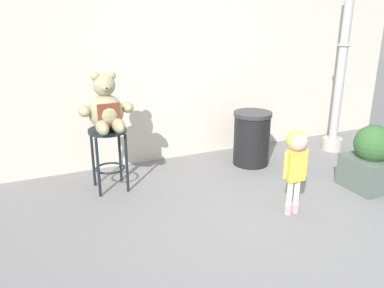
% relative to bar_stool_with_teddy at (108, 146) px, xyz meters
% --- Properties ---
extents(ground_plane, '(24.00, 24.00, 0.00)m').
position_rel_bar_stool_with_teddy_xyz_m(ground_plane, '(1.30, -1.52, -0.53)').
color(ground_plane, slate).
extents(building_wall, '(7.03, 0.30, 3.96)m').
position_rel_bar_stool_with_teddy_xyz_m(building_wall, '(1.30, 0.82, 1.45)').
color(building_wall, beige).
rests_on(building_wall, ground_plane).
extents(bar_stool_with_teddy, '(0.43, 0.43, 0.74)m').
position_rel_bar_stool_with_teddy_xyz_m(bar_stool_with_teddy, '(0.00, 0.00, 0.00)').
color(bar_stool_with_teddy, black).
rests_on(bar_stool_with_teddy, ground_plane).
extents(teddy_bear, '(0.61, 0.55, 0.64)m').
position_rel_bar_stool_with_teddy_xyz_m(teddy_bear, '(0.00, -0.03, 0.44)').
color(teddy_bear, '#98916B').
rests_on(teddy_bear, bar_stool_with_teddy).
extents(child_walking, '(0.29, 0.23, 0.90)m').
position_rel_bar_stool_with_teddy_xyz_m(child_walking, '(1.58, -1.34, 0.12)').
color(child_walking, pink).
rests_on(child_walking, ground_plane).
extents(trash_bin, '(0.51, 0.51, 0.73)m').
position_rel_bar_stool_with_teddy_xyz_m(trash_bin, '(1.93, 0.02, -0.17)').
color(trash_bin, black).
rests_on(trash_bin, ground_plane).
extents(lamppost, '(0.29, 0.29, 2.66)m').
position_rel_bar_stool_with_teddy_xyz_m(lamppost, '(3.37, 0.02, 0.51)').
color(lamppost, '#AFA49A').
rests_on(lamppost, ground_plane).
extents(planter_with_shrub, '(0.52, 0.52, 0.77)m').
position_rel_bar_stool_with_teddy_xyz_m(planter_with_shrub, '(2.80, -1.20, -0.18)').
color(planter_with_shrub, '#4F5B53').
rests_on(planter_with_shrub, ground_plane).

